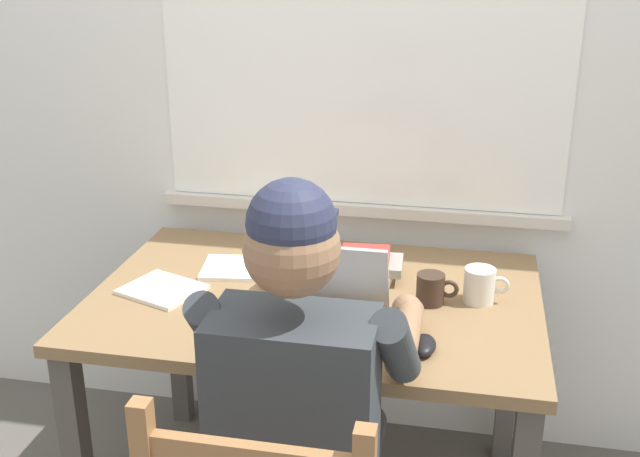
{
  "coord_description": "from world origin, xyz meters",
  "views": [
    {
      "loc": [
        0.4,
        -1.93,
        1.68
      ],
      "look_at": [
        0.02,
        -0.05,
        0.95
      ],
      "focal_mm": 43.69,
      "sensor_mm": 36.0,
      "label": 1
    }
  ],
  "objects_px": {
    "coffee_mug_white": "(480,285)",
    "coffee_mug_dark": "(431,289)",
    "seated_person": "(305,407)",
    "computer_mouse": "(424,345)",
    "desk": "(315,325)",
    "book_stack_main": "(369,265)",
    "laptop": "(318,314)"
  },
  "relations": [
    {
      "from": "laptop",
      "to": "coffee_mug_dark",
      "type": "bearing_deg",
      "value": 39.78
    },
    {
      "from": "computer_mouse",
      "to": "coffee_mug_white",
      "type": "xyz_separation_m",
      "value": [
        0.13,
        0.3,
        0.03
      ]
    },
    {
      "from": "desk",
      "to": "computer_mouse",
      "type": "xyz_separation_m",
      "value": [
        0.32,
        -0.26,
        0.11
      ]
    },
    {
      "from": "seated_person",
      "to": "coffee_mug_dark",
      "type": "xyz_separation_m",
      "value": [
        0.24,
        0.5,
        0.08
      ]
    },
    {
      "from": "coffee_mug_dark",
      "to": "book_stack_main",
      "type": "distance_m",
      "value": 0.23
    },
    {
      "from": "seated_person",
      "to": "coffee_mug_dark",
      "type": "distance_m",
      "value": 0.57
    },
    {
      "from": "computer_mouse",
      "to": "desk",
      "type": "bearing_deg",
      "value": 141.41
    },
    {
      "from": "coffee_mug_dark",
      "to": "book_stack_main",
      "type": "xyz_separation_m",
      "value": [
        -0.19,
        0.13,
        -0.0
      ]
    },
    {
      "from": "seated_person",
      "to": "desk",
      "type": "bearing_deg",
      "value": 99.1
    },
    {
      "from": "computer_mouse",
      "to": "coffee_mug_white",
      "type": "bearing_deg",
      "value": 66.9
    },
    {
      "from": "seated_person",
      "to": "computer_mouse",
      "type": "relative_size",
      "value": 12.59
    },
    {
      "from": "computer_mouse",
      "to": "laptop",
      "type": "bearing_deg",
      "value": 170.87
    },
    {
      "from": "desk",
      "to": "coffee_mug_white",
      "type": "xyz_separation_m",
      "value": [
        0.45,
        0.05,
        0.15
      ]
    },
    {
      "from": "desk",
      "to": "computer_mouse",
      "type": "relative_size",
      "value": 12.5
    },
    {
      "from": "seated_person",
      "to": "computer_mouse",
      "type": "bearing_deg",
      "value": 44.22
    },
    {
      "from": "laptop",
      "to": "book_stack_main",
      "type": "bearing_deg",
      "value": 77.44
    },
    {
      "from": "desk",
      "to": "book_stack_main",
      "type": "height_order",
      "value": "book_stack_main"
    },
    {
      "from": "coffee_mug_white",
      "to": "book_stack_main",
      "type": "height_order",
      "value": "coffee_mug_white"
    },
    {
      "from": "book_stack_main",
      "to": "coffee_mug_dark",
      "type": "bearing_deg",
      "value": -34.53
    },
    {
      "from": "laptop",
      "to": "computer_mouse",
      "type": "relative_size",
      "value": 3.3
    },
    {
      "from": "computer_mouse",
      "to": "coffee_mug_white",
      "type": "distance_m",
      "value": 0.33
    },
    {
      "from": "computer_mouse",
      "to": "book_stack_main",
      "type": "bearing_deg",
      "value": 115.54
    },
    {
      "from": "seated_person",
      "to": "book_stack_main",
      "type": "bearing_deg",
      "value": 85.28
    },
    {
      "from": "computer_mouse",
      "to": "book_stack_main",
      "type": "relative_size",
      "value": 0.54
    },
    {
      "from": "coffee_mug_white",
      "to": "coffee_mug_dark",
      "type": "height_order",
      "value": "coffee_mug_white"
    },
    {
      "from": "coffee_mug_white",
      "to": "book_stack_main",
      "type": "xyz_separation_m",
      "value": [
        -0.32,
        0.09,
        -0.01
      ]
    },
    {
      "from": "laptop",
      "to": "coffee_mug_white",
      "type": "relative_size",
      "value": 2.67
    },
    {
      "from": "coffee_mug_white",
      "to": "book_stack_main",
      "type": "distance_m",
      "value": 0.33
    },
    {
      "from": "desk",
      "to": "laptop",
      "type": "distance_m",
      "value": 0.26
    },
    {
      "from": "computer_mouse",
      "to": "seated_person",
      "type": "bearing_deg",
      "value": -135.78
    },
    {
      "from": "seated_person",
      "to": "coffee_mug_white",
      "type": "xyz_separation_m",
      "value": [
        0.37,
        0.54,
        0.08
      ]
    },
    {
      "from": "desk",
      "to": "book_stack_main",
      "type": "relative_size",
      "value": 6.74
    }
  ]
}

